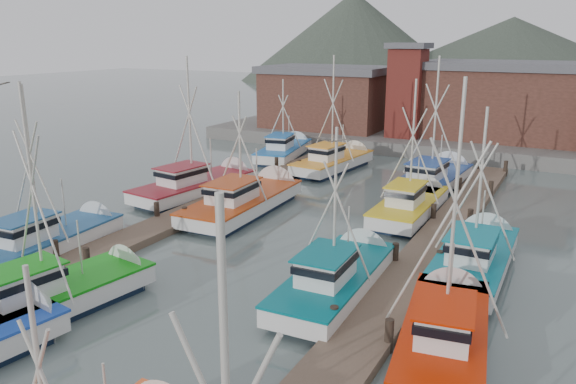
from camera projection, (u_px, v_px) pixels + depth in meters
The scene contains 20 objects.
ground at pixel (224, 283), 24.18m from camera, with size 260.00×260.00×0.00m, color #4F5E5B.
dock_left at pixel (160, 226), 30.74m from camera, with size 2.30×46.00×1.50m.
dock_right at pixel (410, 275), 24.40m from camera, with size 2.30×46.00×1.50m.
quay at pixel (435, 138), 55.52m from camera, with size 44.00×16.00×1.20m, color slate.
shed_left at pixel (326, 96), 57.80m from camera, with size 12.72×8.48×6.20m.
shed_center at pixel (504, 99), 51.72m from camera, with size 14.84×9.54×6.90m.
lookout_tower at pixel (407, 90), 51.70m from camera, with size 3.60×3.60×8.50m.
distant_hills at pixel (469, 82), 134.31m from camera, with size 175.00×140.00×42.00m.
boat_4 at pixel (62, 294), 21.59m from camera, with size 3.88×8.85×9.47m.
boat_5 at pixel (339, 276), 23.16m from camera, with size 3.16×8.84×7.71m.
boat_6 at pixel (52, 239), 27.38m from camera, with size 3.68×8.94×8.96m.
boat_7 at pixel (446, 328), 19.00m from camera, with size 3.87×8.65×9.80m.
boat_8 at pixel (248, 200), 34.08m from camera, with size 3.61×10.42×8.26m.
boat_9 at pixel (412, 204), 33.14m from camera, with size 3.50×8.63×8.73m.
boat_10 at pixel (201, 184), 37.66m from camera, with size 4.27×10.06×9.98m.
boat_11 at pixel (476, 256), 25.27m from camera, with size 3.42×9.01×8.25m.
boat_12 at pixel (336, 161), 44.76m from camera, with size 3.87×9.39×9.72m.
boat_13 at pixel (434, 179), 39.16m from camera, with size 4.06×10.31×10.01m.
boat_14 at pixel (286, 150), 49.26m from camera, with size 4.34×9.31×7.59m.
gull_far at pixel (330, 140), 20.27m from camera, with size 1.55×0.64×0.24m.
Camera 1 is at (12.88, -18.38, 10.20)m, focal length 35.00 mm.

